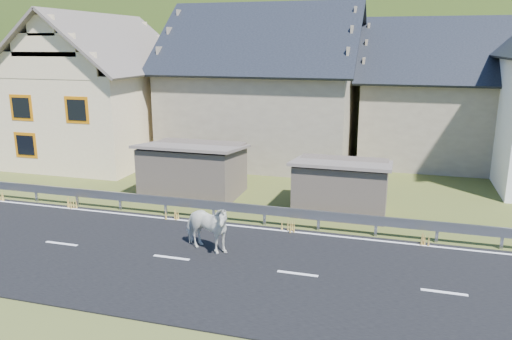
% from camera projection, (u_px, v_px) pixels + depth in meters
% --- Properties ---
extents(ground, '(160.00, 160.00, 0.00)m').
position_uv_depth(ground, '(171.00, 259.00, 15.52)').
color(ground, '#374113').
rests_on(ground, ground).
extents(road, '(60.00, 7.00, 0.04)m').
position_uv_depth(road, '(171.00, 258.00, 15.52)').
color(road, black).
rests_on(road, ground).
extents(lane_markings, '(60.00, 6.60, 0.01)m').
position_uv_depth(lane_markings, '(171.00, 258.00, 15.51)').
color(lane_markings, silver).
rests_on(lane_markings, road).
extents(guardrail, '(28.10, 0.09, 0.75)m').
position_uv_depth(guardrail, '(213.00, 206.00, 18.81)').
color(guardrail, '#93969B').
rests_on(guardrail, ground).
extents(shed_left, '(4.30, 3.30, 2.40)m').
position_uv_depth(shed_left, '(193.00, 171.00, 21.84)').
color(shed_left, brown).
rests_on(shed_left, ground).
extents(shed_right, '(3.80, 2.90, 2.20)m').
position_uv_depth(shed_right, '(341.00, 187.00, 19.64)').
color(shed_right, brown).
rests_on(shed_right, ground).
extents(house_cream, '(7.80, 9.80, 8.30)m').
position_uv_depth(house_cream, '(100.00, 82.00, 28.31)').
color(house_cream, beige).
rests_on(house_cream, ground).
extents(house_stone_a, '(10.80, 9.80, 8.90)m').
position_uv_depth(house_stone_a, '(266.00, 77.00, 28.60)').
color(house_stone_a, gray).
rests_on(house_stone_a, ground).
extents(house_stone_b, '(9.80, 8.80, 8.10)m').
position_uv_depth(house_stone_b, '(448.00, 85.00, 27.86)').
color(house_stone_b, gray).
rests_on(house_stone_b, ground).
extents(mountain, '(440.00, 280.00, 260.00)m').
position_uv_depth(mountain, '(396.00, 116.00, 186.61)').
color(mountain, '#293912').
rests_on(mountain, ground).
extents(conifer_patch, '(76.00, 50.00, 28.00)m').
position_uv_depth(conifer_patch, '(162.00, 45.00, 131.25)').
color(conifer_patch, black).
rests_on(conifer_patch, ground).
extents(horse, '(1.39, 2.09, 1.62)m').
position_uv_depth(horse, '(206.00, 227.00, 15.81)').
color(horse, silver).
rests_on(horse, road).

